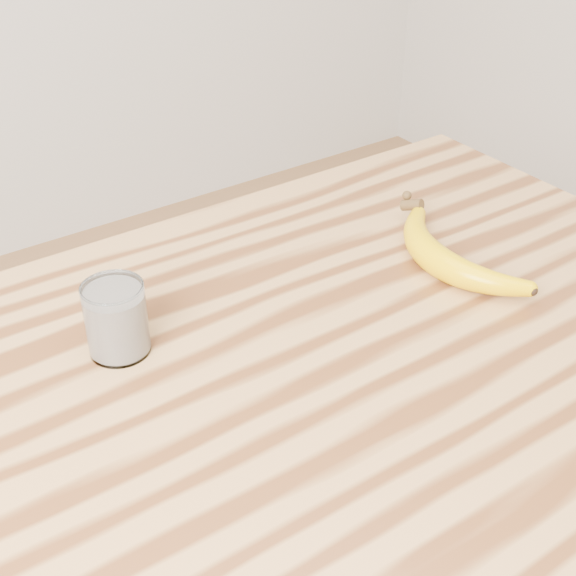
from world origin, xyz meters
TOP-DOWN VIEW (x-y plane):
  - table at (0.00, 0.00)m, footprint 1.20×0.80m
  - smoothie_glass at (-0.12, 0.16)m, footprint 0.07×0.07m
  - banana at (0.27, 0.08)m, footprint 0.15×0.33m

SIDE VIEW (x-z plane):
  - table at x=0.00m, z-range 0.32..1.22m
  - banana at x=0.27m, z-range 0.90..0.94m
  - smoothie_glass at x=-0.12m, z-range 0.90..0.98m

